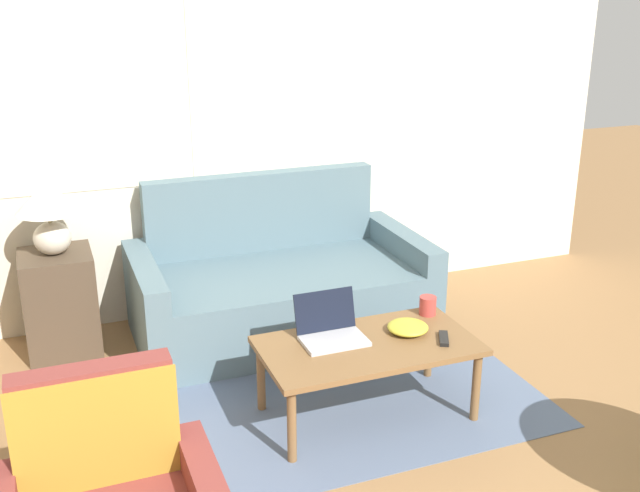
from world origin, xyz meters
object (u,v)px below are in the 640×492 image
at_px(coffee_table, 368,351).
at_px(cup_navy, 428,306).
at_px(couch, 278,288).
at_px(snack_bowl, 408,327).
at_px(laptop, 331,329).
at_px(tv_remote, 444,339).
at_px(table_lamp, 49,208).

relative_size(coffee_table, cup_navy, 10.61).
height_order(couch, snack_bowl, couch).
bearing_deg(laptop, tv_remote, -23.02).
xyz_separation_m(coffee_table, snack_bowl, (0.24, 0.04, 0.07)).
distance_m(couch, coffee_table, 1.16).
relative_size(couch, table_lamp, 4.15).
relative_size(laptop, snack_bowl, 1.51).
height_order(laptop, tv_remote, laptop).
height_order(table_lamp, cup_navy, table_lamp).
bearing_deg(coffee_table, table_lamp, 136.59).
distance_m(coffee_table, tv_remote, 0.39).
relative_size(cup_navy, snack_bowl, 0.48).
distance_m(laptop, cup_navy, 0.61).
distance_m(table_lamp, coffee_table, 2.00).
bearing_deg(cup_navy, laptop, -171.86).
bearing_deg(couch, laptop, -93.24).
bearing_deg(cup_navy, table_lamp, 148.58).
bearing_deg(laptop, cup_navy, 8.14).
bearing_deg(table_lamp, couch, -7.53).
bearing_deg(tv_remote, table_lamp, 140.94).
bearing_deg(table_lamp, coffee_table, -43.41).
bearing_deg(laptop, table_lamp, 135.76).
bearing_deg(coffee_table, tv_remote, -16.55).
bearing_deg(tv_remote, laptop, 156.98).
relative_size(coffee_table, laptop, 3.37).
distance_m(table_lamp, snack_bowl, 2.14).
distance_m(coffee_table, snack_bowl, 0.26).
xyz_separation_m(couch, snack_bowl, (0.34, -1.11, 0.16)).
height_order(coffee_table, cup_navy, cup_navy).
bearing_deg(tv_remote, snack_bowl, 129.52).
bearing_deg(table_lamp, laptop, -44.24).
xyz_separation_m(cup_navy, tv_remote, (-0.08, -0.31, -0.04)).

